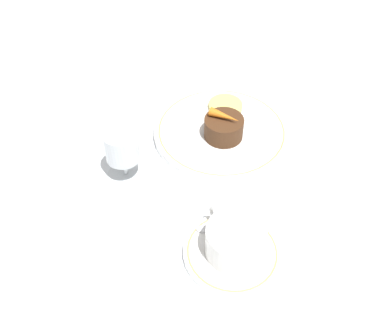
{
  "coord_description": "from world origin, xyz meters",
  "views": [
    {
      "loc": [
        -0.52,
        0.34,
        0.62
      ],
      "look_at": [
        -0.06,
        0.07,
        0.04
      ],
      "focal_mm": 42.0,
      "sensor_mm": 36.0,
      "label": 1
    }
  ],
  "objects": [
    {
      "name": "dessert_cake",
      "position": [
        0.01,
        -0.04,
        0.03
      ],
      "size": [
        0.08,
        0.08,
        0.04
      ],
      "color": "#4C2D19",
      "rests_on": "dinner_plate"
    },
    {
      "name": "ground_plane",
      "position": [
        0.0,
        0.0,
        0.0
      ],
      "size": [
        3.0,
        3.0,
        0.0
      ],
      "primitive_type": "plane",
      "color": "white"
    },
    {
      "name": "saucer",
      "position": [
        -0.22,
        0.09,
        0.01
      ],
      "size": [
        0.16,
        0.16,
        0.01
      ],
      "color": "white",
      "rests_on": "ground_plane"
    },
    {
      "name": "wine_glass",
      "position": [
        0.02,
        0.16,
        0.07
      ],
      "size": [
        0.07,
        0.07,
        0.1
      ],
      "color": "silver",
      "rests_on": "ground_plane"
    },
    {
      "name": "fork",
      "position": [
        0.2,
        -0.0,
        0.0
      ],
      "size": [
        0.04,
        0.17,
        0.01
      ],
      "color": "silver",
      "rests_on": "ground_plane"
    },
    {
      "name": "coffee_cup",
      "position": [
        -0.22,
        0.09,
        0.04
      ],
      "size": [
        0.12,
        0.09,
        0.05
      ],
      "color": "white",
      "rests_on": "saucer"
    },
    {
      "name": "pineapple_slice",
      "position": [
        0.08,
        -0.09,
        0.02
      ],
      "size": [
        0.07,
        0.07,
        0.01
      ],
      "color": "#EFE075",
      "rests_on": "dinner_plate"
    },
    {
      "name": "spoon",
      "position": [
        -0.17,
        0.09,
        0.01
      ],
      "size": [
        0.05,
        0.1,
        0.0
      ],
      "color": "silver",
      "rests_on": "saucer"
    },
    {
      "name": "carrot_garnish",
      "position": [
        0.01,
        -0.04,
        0.06
      ],
      "size": [
        0.06,
        0.05,
        0.02
      ],
      "color": "orange",
      "rests_on": "dessert_cake"
    },
    {
      "name": "dinner_plate",
      "position": [
        0.02,
        -0.05,
        0.01
      ],
      "size": [
        0.27,
        0.27,
        0.01
      ],
      "color": "white",
      "rests_on": "ground_plane"
    }
  ]
}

